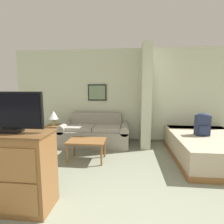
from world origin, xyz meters
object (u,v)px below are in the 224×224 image
Objects in this scene: backpack at (203,124)px; coffee_table at (87,142)px; table_lamp at (54,116)px; bed at (209,147)px; couch at (95,133)px; tv_dresser at (15,171)px; tv at (10,112)px.

coffee_table is at bearing -170.96° from backpack.
table_lamp is 0.18× the size of bed.
bed is at bearing -14.46° from couch.
couch is 2.65m from tv_dresser.
tv_dresser is at bearing -90.00° from tv.
tv reaches higher than bed.
bed is 0.53m from backpack.
tv is 3.59m from backpack.
bed is (2.62, 0.38, -0.13)m from coffee_table.
tv is (0.61, -2.53, 0.45)m from table_lamp.
tv_dresser reaches higher than bed.
tv_dresser is 3.70m from bed.
tv_dresser is at bearing -109.41° from coffee_table.
tv_dresser is at bearing -148.90° from bed.
table_lamp is at bearing 139.04° from coffee_table.
tv is at bearing 90.00° from tv_dresser.
tv_dresser is 2.04× the size of backpack.
bed is (2.66, -0.69, -0.05)m from couch.
coffee_table is at bearing 70.57° from tv.
tv reaches higher than couch.
bed is at bearing -9.36° from table_lamp.
couch is at bearing 3.32° from table_lamp.
coffee_table is 2.51m from backpack.
backpack is at bearing -15.04° from couch.
table_lamp reaches higher than couch.
couch is 2.38× the size of coffee_table.
bed is at bearing 31.10° from tv_dresser.
table_lamp is 2.62m from tv_dresser.
coffee_table is 0.78× the size of tv_dresser.
table_lamp is at bearing 103.51° from tv.
couch is 1.21m from table_lamp.
table_lamp is (-1.15, 1.00, 0.39)m from coffee_table.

